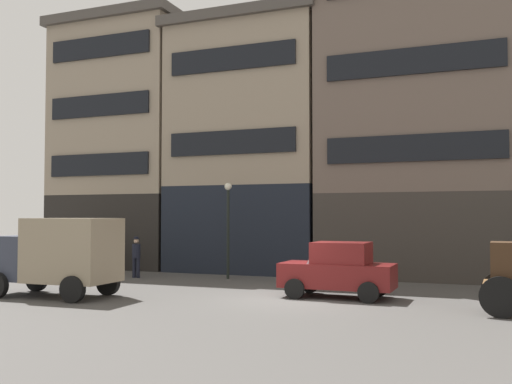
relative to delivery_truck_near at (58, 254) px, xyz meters
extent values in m
plane|color=#4C4947|center=(7.25, 2.24, -1.42)|extent=(120.00, 120.00, 0.00)
cube|color=black|center=(-4.80, 11.47, 0.46)|extent=(6.95, 5.76, 3.78)
cube|color=gray|center=(-4.80, 11.47, 6.86)|extent=(6.95, 5.76, 9.01)
cube|color=#47423D|center=(-4.80, 11.47, 11.61)|extent=(7.45, 6.26, 0.50)
cube|color=black|center=(-4.80, 8.53, 3.85)|extent=(5.83, 0.12, 1.10)
cube|color=black|center=(-4.80, 8.53, 6.86)|extent=(5.83, 0.12, 1.10)
cube|color=black|center=(-4.80, 8.53, 9.86)|extent=(5.83, 0.12, 1.10)
cube|color=black|center=(2.52, 11.47, 0.64)|extent=(7.40, 5.76, 4.12)
cube|color=gray|center=(2.52, 11.47, 6.59)|extent=(7.40, 5.76, 7.78)
cube|color=#47423D|center=(2.52, 11.47, 10.73)|extent=(7.90, 6.26, 0.50)
cube|color=black|center=(2.52, 8.53, 4.64)|extent=(6.21, 0.12, 1.10)
cube|color=black|center=(2.52, 8.53, 8.53)|extent=(6.21, 0.12, 1.10)
cube|color=#38332D|center=(10.62, 11.47, 0.41)|extent=(8.51, 5.76, 3.67)
cube|color=#66564C|center=(10.62, 11.47, 7.61)|extent=(8.51, 5.76, 10.71)
cube|color=black|center=(10.62, 8.53, 4.04)|extent=(7.15, 0.12, 1.10)
cube|color=black|center=(10.62, 8.53, 7.61)|extent=(7.15, 0.12, 1.10)
cylinder|color=black|center=(13.69, 2.46, -0.87)|extent=(1.10, 0.11, 1.10)
cylinder|color=black|center=(13.64, 1.04, -0.87)|extent=(1.10, 0.11, 1.10)
cube|color=#333847|center=(-1.22, -0.03, -0.15)|extent=(1.45, 1.74, 1.50)
cube|color=#333847|center=(-1.92, -0.05, -0.45)|extent=(0.94, 1.47, 0.80)
cube|color=gray|center=(0.58, 0.02, 0.15)|extent=(2.85, 1.98, 2.10)
cube|color=silver|center=(-1.67, -0.05, 0.10)|extent=(0.23, 1.36, 0.64)
cylinder|color=black|center=(-1.69, 0.90, -1.00)|extent=(0.85, 0.24, 0.84)
cylinder|color=black|center=(1.36, -0.91, -1.00)|extent=(0.85, 0.24, 0.84)
cylinder|color=black|center=(1.31, 0.99, -1.00)|extent=(0.85, 0.24, 0.84)
cube|color=maroon|center=(8.72, 3.25, -0.69)|extent=(3.73, 1.66, 0.80)
cube|color=maroon|center=(8.87, 3.25, 0.06)|extent=(1.82, 1.47, 0.70)
cube|color=silver|center=(8.02, 3.26, -0.07)|extent=(0.36, 1.32, 0.56)
cylinder|color=black|center=(7.51, 2.43, -1.09)|extent=(0.66, 0.19, 0.66)
cylinder|color=black|center=(7.53, 4.11, -1.09)|extent=(0.66, 0.19, 0.66)
cylinder|color=black|center=(9.90, 2.39, -1.09)|extent=(0.66, 0.19, 0.66)
cylinder|color=black|center=(9.93, 4.07, -1.09)|extent=(0.66, 0.19, 0.66)
cube|color=#7A6B4C|center=(-4.94, 6.05, -0.69)|extent=(3.76, 1.74, 0.80)
cube|color=#7A6B4C|center=(-4.79, 6.05, 0.06)|extent=(1.85, 1.51, 0.70)
cube|color=silver|center=(-5.64, 6.02, -0.07)|extent=(0.38, 1.32, 0.56)
cylinder|color=black|center=(-6.11, 5.16, -1.09)|extent=(0.67, 0.20, 0.66)
cylinder|color=black|center=(-6.17, 6.84, -1.09)|extent=(0.67, 0.20, 0.66)
cylinder|color=black|center=(-3.71, 5.25, -1.09)|extent=(0.67, 0.20, 0.66)
cylinder|color=black|center=(-3.77, 6.93, -1.09)|extent=(0.67, 0.20, 0.66)
cylinder|color=black|center=(-1.00, 6.05, -1.00)|extent=(0.16, 0.16, 0.85)
cylinder|color=black|center=(-0.80, 6.05, -1.00)|extent=(0.16, 0.16, 0.85)
cylinder|color=black|center=(-0.90, 6.05, -0.26)|extent=(0.47, 0.47, 0.62)
sphere|color=tan|center=(-0.90, 6.05, 0.18)|extent=(0.22, 0.22, 0.22)
cylinder|color=black|center=(-0.90, 6.05, 0.28)|extent=(0.28, 0.28, 0.02)
cylinder|color=black|center=(-0.90, 6.05, 0.33)|extent=(0.18, 0.18, 0.09)
cylinder|color=black|center=(3.01, 7.12, 0.48)|extent=(0.12, 0.12, 3.80)
sphere|color=silver|center=(3.01, 7.12, 2.54)|extent=(0.32, 0.32, 0.32)
camera|label=1|loc=(13.28, -15.59, 1.28)|focal=40.65mm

